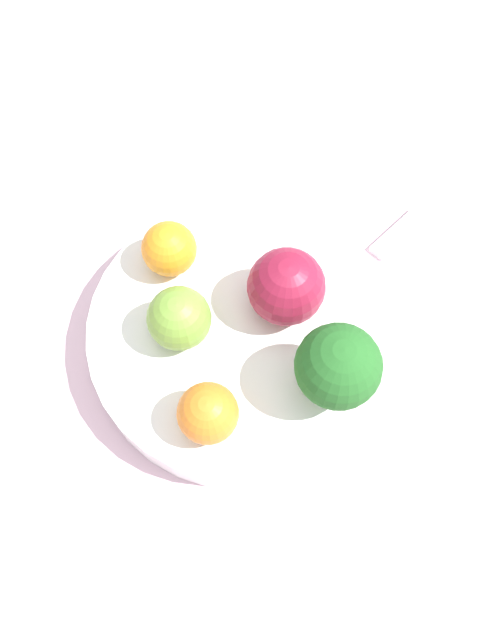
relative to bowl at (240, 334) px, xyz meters
name	(u,v)px	position (x,y,z in m)	size (l,w,h in m)	color
ground_plane	(240,352)	(0.00, 0.00, -0.04)	(6.00, 6.00, 0.00)	gray
table_surface	(240,348)	(0.00, 0.00, -0.03)	(1.20, 1.20, 0.02)	silver
bowl	(240,334)	(0.00, 0.00, 0.00)	(0.24, 0.24, 0.04)	white
broccoli	(338,367)	(-0.08, 0.02, 0.06)	(0.06, 0.06, 0.07)	#8CB76B
apple_red	(179,318)	(0.04, 0.02, 0.04)	(0.05, 0.05, 0.05)	olive
apple_green	(286,287)	(-0.02, -0.03, 0.05)	(0.06, 0.06, 0.06)	maroon
orange_front	(169,249)	(0.07, -0.03, 0.04)	(0.04, 0.04, 0.04)	orange
orange_back	(208,413)	(-0.01, 0.08, 0.04)	(0.04, 0.04, 0.04)	orange
spoon	(398,234)	(-0.09, -0.15, -0.01)	(0.04, 0.06, 0.01)	silver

